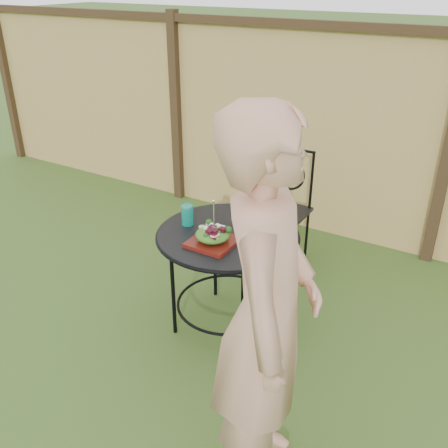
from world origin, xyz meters
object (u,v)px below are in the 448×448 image
Objects in this scene: patio_table at (228,252)px; salad_plate at (213,242)px; diner at (266,319)px; patio_chair at (280,205)px.

patio_table is 3.42× the size of salad_plate.
patio_table is 1.19m from diner.
patio_table is 1.01m from patio_chair.
patio_chair reaches higher than patio_table.
diner reaches higher than patio_table.
salad_plate is (-0.01, -0.17, 0.15)m from patio_table.
salad_plate reaches higher than patio_table.
diner reaches higher than patio_chair.
patio_chair is at bearing 94.41° from salad_plate.
patio_chair is 0.52× the size of diner.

